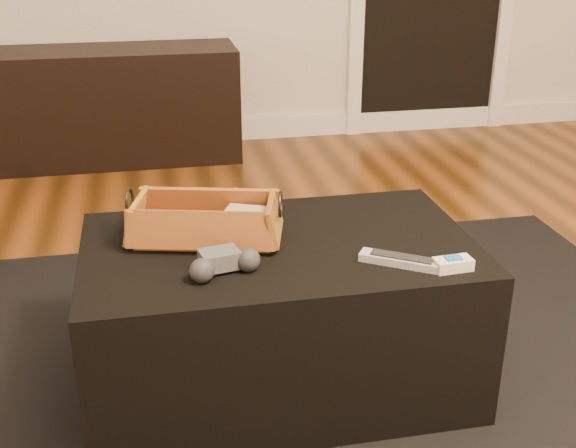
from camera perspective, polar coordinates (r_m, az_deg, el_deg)
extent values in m
cube|color=white|center=(4.19, -6.24, 7.32)|extent=(5.00, 0.04, 0.12)
cube|color=black|center=(3.91, -15.07, 8.98)|extent=(1.47, 0.45, 0.58)
cube|color=black|center=(2.02, -0.40, -13.12)|extent=(2.60, 2.00, 0.01)
cube|color=black|center=(1.94, -0.70, -7.14)|extent=(1.00, 0.60, 0.42)
cube|color=black|center=(1.86, -7.17, -0.67)|extent=(0.21, 0.07, 0.02)
cube|color=tan|center=(1.88, -3.32, 0.31)|extent=(0.13, 0.11, 0.06)
cube|color=#AF5E27|center=(1.88, -6.48, -0.99)|extent=(0.37, 0.24, 0.01)
cube|color=#B25E28|center=(1.94, -6.17, 1.55)|extent=(0.37, 0.12, 0.10)
cube|color=#9D5323|center=(1.78, -6.99, -0.50)|extent=(0.37, 0.12, 0.10)
cube|color=#916120|center=(1.84, -1.07, 0.47)|extent=(0.08, 0.19, 0.10)
cube|color=#AB7126|center=(1.89, -11.89, 0.66)|extent=(0.08, 0.19, 0.10)
torus|color=black|center=(1.82, -0.62, 1.59)|extent=(0.02, 0.07, 0.07)
torus|color=black|center=(1.88, -12.42, 1.76)|extent=(0.02, 0.07, 0.07)
cube|color=#444448|center=(1.70, -5.42, -2.77)|extent=(0.10, 0.08, 0.04)
sphere|color=#29292B|center=(1.66, -6.83, -3.69)|extent=(0.07, 0.07, 0.06)
sphere|color=#28272A|center=(1.70, -3.16, -2.84)|extent=(0.07, 0.07, 0.06)
cube|color=#B5B8BD|center=(1.75, 8.95, -2.89)|extent=(0.19, 0.15, 0.02)
cube|color=black|center=(1.75, 8.97, -2.55)|extent=(0.14, 0.11, 0.00)
cube|color=beige|center=(1.75, 12.90, -3.11)|extent=(0.09, 0.05, 0.03)
cube|color=blue|center=(1.74, 12.94, -2.64)|extent=(0.04, 0.03, 0.01)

